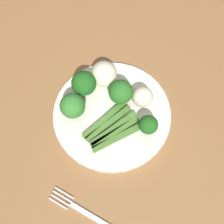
{
  "coord_description": "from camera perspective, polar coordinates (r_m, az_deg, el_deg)",
  "views": [
    {
      "loc": [
        -0.27,
        -0.1,
        1.33
      ],
      "look_at": [
        -0.07,
        0.02,
        0.77
      ],
      "focal_mm": 43.75,
      "sensor_mm": 36.0,
      "label": 1
    }
  ],
  "objects": [
    {
      "name": "broccoli_front_left",
      "position": [
        0.6,
        1.86,
        4.17
      ],
      "size": [
        0.05,
        0.05,
        0.07
      ],
      "color": "#568E33",
      "rests_on": "plate"
    },
    {
      "name": "cauliflower_edge",
      "position": [
        0.61,
        6.37,
        3.21
      ],
      "size": [
        0.05,
        0.05,
        0.05
      ],
      "primitive_type": "sphere",
      "color": "beige",
      "rests_on": "plate"
    },
    {
      "name": "broccoli_right",
      "position": [
        0.59,
        -8.24,
        1.23
      ],
      "size": [
        0.05,
        0.05,
        0.07
      ],
      "color": "#609E3D",
      "rests_on": "plate"
    },
    {
      "name": "fork",
      "position": [
        0.59,
        -5.64,
        -20.17
      ],
      "size": [
        0.03,
        0.17,
        0.0
      ],
      "rotation": [
        0.0,
        0.0,
        1.64
      ],
      "color": "silver",
      "rests_on": "dining_table"
    },
    {
      "name": "asparagus_bundle",
      "position": [
        0.6,
        -0.14,
        -3.45
      ],
      "size": [
        0.13,
        0.1,
        0.01
      ],
      "rotation": [
        0.0,
        0.0,
        5.91
      ],
      "color": "#47752D",
      "rests_on": "plate"
    },
    {
      "name": "broccoli_left",
      "position": [
        0.61,
        -5.89,
        5.94
      ],
      "size": [
        0.06,
        0.06,
        0.07
      ],
      "color": "#4C7F2B",
      "rests_on": "plate"
    },
    {
      "name": "ground_plane",
      "position": [
        1.37,
        2.6,
        -10.62
      ],
      "size": [
        6.0,
        6.0,
        0.02
      ],
      "primitive_type": "cube",
      "color": "gray"
    },
    {
      "name": "broccoli_outer_edge",
      "position": [
        0.58,
        7.6,
        -2.67
      ],
      "size": [
        0.04,
        0.04,
        0.05
      ],
      "color": "#4C7F2B",
      "rests_on": "plate"
    },
    {
      "name": "plate",
      "position": [
        0.63,
        0.0,
        -0.44
      ],
      "size": [
        0.27,
        0.27,
        0.01
      ],
      "primitive_type": "cylinder",
      "color": "silver",
      "rests_on": "dining_table"
    },
    {
      "name": "cauliflower_mid",
      "position": [
        0.63,
        -1.68,
        7.94
      ],
      "size": [
        0.06,
        0.06,
        0.06
      ],
      "primitive_type": "sphere",
      "color": "beige",
      "rests_on": "plate"
    },
    {
      "name": "dining_table",
      "position": [
        0.74,
        4.72,
        0.07
      ],
      "size": [
        1.25,
        1.09,
        0.75
      ],
      "color": "olive",
      "rests_on": "ground_plane"
    }
  ]
}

